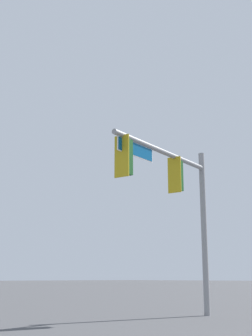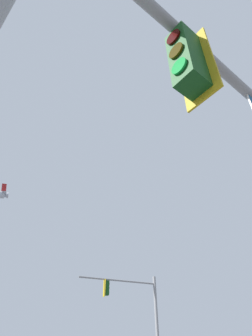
# 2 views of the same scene
# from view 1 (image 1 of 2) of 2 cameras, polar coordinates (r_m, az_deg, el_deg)

# --- Properties ---
(signal_pole_near) EXTENTS (5.90, 1.22, 6.21)m
(signal_pole_near) POSITION_cam_1_polar(r_m,az_deg,el_deg) (16.62, 6.02, -2.61)
(signal_pole_near) COLOR gray
(signal_pole_near) RESTS_ON ground_plane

